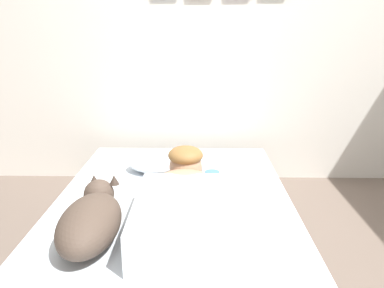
{
  "coord_description": "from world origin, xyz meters",
  "views": [
    {
      "loc": [
        -0.15,
        -1.57,
        1.23
      ],
      "look_at": [
        -0.19,
        0.57,
        0.57
      ],
      "focal_mm": 35.19,
      "sensor_mm": 36.0,
      "label": 1
    }
  ],
  "objects_px": {
    "person_lying": "(183,201)",
    "coffee_cup": "(212,177)",
    "bed": "(173,232)",
    "cell_phone": "(203,205)",
    "dog": "(91,219)",
    "pillow": "(168,163)"
  },
  "relations": [
    {
      "from": "pillow",
      "to": "cell_phone",
      "type": "relative_size",
      "value": 3.71
    },
    {
      "from": "person_lying",
      "to": "coffee_cup",
      "type": "height_order",
      "value": "person_lying"
    },
    {
      "from": "dog",
      "to": "coffee_cup",
      "type": "height_order",
      "value": "dog"
    },
    {
      "from": "pillow",
      "to": "cell_phone",
      "type": "distance_m",
      "value": 0.56
    },
    {
      "from": "person_lying",
      "to": "dog",
      "type": "height_order",
      "value": "person_lying"
    },
    {
      "from": "dog",
      "to": "cell_phone",
      "type": "xyz_separation_m",
      "value": [
        0.5,
        0.36,
        -0.1
      ]
    },
    {
      "from": "bed",
      "to": "dog",
      "type": "distance_m",
      "value": 0.55
    },
    {
      "from": "bed",
      "to": "pillow",
      "type": "xyz_separation_m",
      "value": [
        -0.07,
        0.51,
        0.22
      ]
    },
    {
      "from": "bed",
      "to": "person_lying",
      "type": "xyz_separation_m",
      "value": [
        0.07,
        -0.17,
        0.27
      ]
    },
    {
      "from": "cell_phone",
      "to": "person_lying",
      "type": "bearing_deg",
      "value": -120.2
    },
    {
      "from": "pillow",
      "to": "coffee_cup",
      "type": "relative_size",
      "value": 4.16
    },
    {
      "from": "dog",
      "to": "person_lying",
      "type": "bearing_deg",
      "value": 24.58
    },
    {
      "from": "pillow",
      "to": "coffee_cup",
      "type": "distance_m",
      "value": 0.36
    },
    {
      "from": "bed",
      "to": "coffee_cup",
      "type": "xyz_separation_m",
      "value": [
        0.23,
        0.31,
        0.2
      ]
    },
    {
      "from": "pillow",
      "to": "person_lying",
      "type": "relative_size",
      "value": 0.57
    },
    {
      "from": "pillow",
      "to": "cell_phone",
      "type": "xyz_separation_m",
      "value": [
        0.23,
        -0.51,
        -0.05
      ]
    },
    {
      "from": "pillow",
      "to": "bed",
      "type": "bearing_deg",
      "value": -82.76
    },
    {
      "from": "person_lying",
      "to": "dog",
      "type": "bearing_deg",
      "value": -155.42
    },
    {
      "from": "bed",
      "to": "dog",
      "type": "height_order",
      "value": "dog"
    },
    {
      "from": "dog",
      "to": "coffee_cup",
      "type": "distance_m",
      "value": 0.87
    },
    {
      "from": "person_lying",
      "to": "cell_phone",
      "type": "xyz_separation_m",
      "value": [
        0.1,
        0.17,
        -0.1
      ]
    },
    {
      "from": "bed",
      "to": "person_lying",
      "type": "height_order",
      "value": "person_lying"
    }
  ]
}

